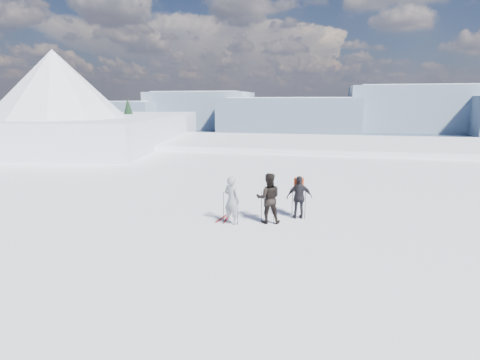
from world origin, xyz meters
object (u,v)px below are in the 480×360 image
object	(u,v)px
skier_pack	(299,197)
skis_loose	(227,216)
skier_dark	(268,198)
skier_grey	(232,200)

from	to	relation	value
skier_pack	skis_loose	bearing A→B (deg)	-3.83
skier_dark	skier_pack	bearing A→B (deg)	-154.80
skier_pack	skier_grey	bearing A→B (deg)	14.30
skier_pack	skis_loose	distance (m)	3.05
skis_loose	skier_dark	bearing A→B (deg)	-12.24
skier_dark	skis_loose	distance (m)	2.05
skier_grey	skier_pack	world-z (taller)	skier_grey
skier_dark	skis_loose	size ratio (longest dim) A/B	1.15
skier_grey	skier_dark	size ratio (longest dim) A/B	0.95
skier_dark	skier_pack	xyz separation A→B (m)	(1.13, 0.82, -0.11)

